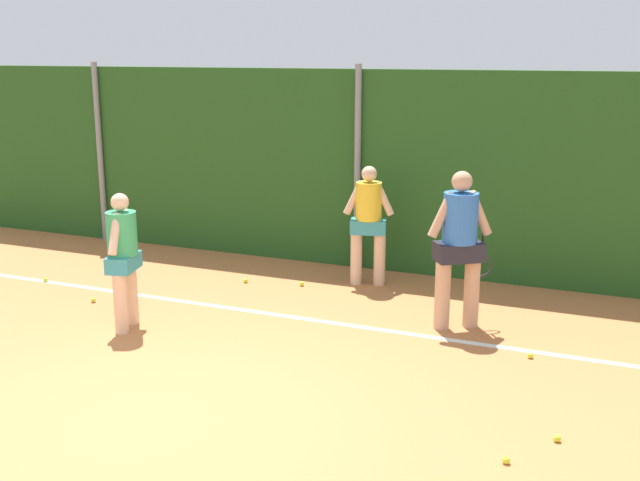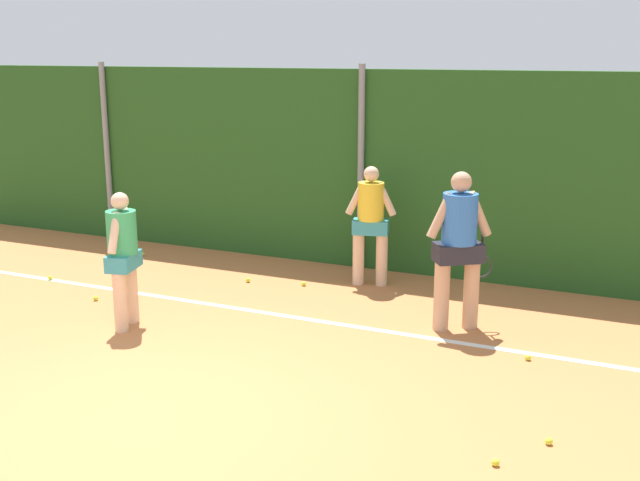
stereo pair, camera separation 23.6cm
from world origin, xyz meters
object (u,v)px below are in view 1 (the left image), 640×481
(tennis_ball_10, at_px, (506,460))
(player_foreground_near, at_px, (123,254))
(tennis_ball_6, at_px, (46,280))
(tennis_ball_7, at_px, (302,284))
(tennis_ball_0, at_px, (557,438))
(tennis_ball_1, at_px, (530,355))
(tennis_ball_3, at_px, (246,281))
(player_midcourt, at_px, (460,242))
(tennis_ball_9, at_px, (137,255))
(player_backcourt_far, at_px, (368,219))
(tennis_ball_5, at_px, (93,300))

(tennis_ball_10, bearing_deg, player_foreground_near, 163.43)
(tennis_ball_6, bearing_deg, tennis_ball_7, 19.85)
(player_foreground_near, bearing_deg, tennis_ball_0, -114.41)
(player_foreground_near, distance_m, tennis_ball_10, 5.10)
(player_foreground_near, xyz_separation_m, tennis_ball_1, (4.67, 0.92, -0.90))
(tennis_ball_1, distance_m, tennis_ball_3, 4.43)
(player_midcourt, height_order, tennis_ball_10, player_midcourt)
(tennis_ball_6, height_order, tennis_ball_9, same)
(tennis_ball_10, bearing_deg, tennis_ball_7, 132.88)
(tennis_ball_0, height_order, tennis_ball_1, same)
(tennis_ball_6, bearing_deg, player_backcourt_far, 21.70)
(tennis_ball_1, height_order, tennis_ball_10, same)
(tennis_ball_7, bearing_deg, tennis_ball_5, -142.21)
(tennis_ball_6, xyz_separation_m, tennis_ball_10, (7.08, -2.55, 0.00))
(tennis_ball_5, xyz_separation_m, tennis_ball_10, (5.83, -2.06, 0.00))
(player_foreground_near, distance_m, player_backcourt_far, 3.54)
(tennis_ball_7, relative_size, tennis_ball_10, 1.00)
(tennis_ball_1, bearing_deg, player_midcourt, 146.42)
(player_foreground_near, relative_size, player_backcourt_far, 0.97)
(tennis_ball_0, xyz_separation_m, tennis_ball_1, (-0.48, 1.82, 0.00))
(player_backcourt_far, xyz_separation_m, tennis_ball_3, (-1.66, -0.64, -0.93))
(tennis_ball_3, xyz_separation_m, tennis_ball_9, (-2.32, 0.58, 0.00))
(player_backcourt_far, xyz_separation_m, tennis_ball_1, (2.58, -1.93, -0.93))
(player_foreground_near, xyz_separation_m, tennis_ball_7, (1.26, 2.39, -0.90))
(tennis_ball_9, bearing_deg, player_midcourt, -12.42)
(tennis_ball_1, xyz_separation_m, tennis_ball_3, (-4.24, 1.30, 0.00))
(tennis_ball_6, distance_m, tennis_ball_10, 7.53)
(player_backcourt_far, bearing_deg, tennis_ball_9, -14.31)
(player_backcourt_far, relative_size, tennis_ball_7, 26.08)
(tennis_ball_0, bearing_deg, player_backcourt_far, 129.20)
(tennis_ball_7, distance_m, tennis_ball_9, 3.17)
(tennis_ball_7, bearing_deg, tennis_ball_3, -168.18)
(tennis_ball_6, distance_m, tennis_ball_9, 1.73)
(tennis_ball_0, height_order, tennis_ball_3, same)
(tennis_ball_3, height_order, tennis_ball_9, same)
(player_backcourt_far, bearing_deg, tennis_ball_5, 20.51)
(tennis_ball_9, xyz_separation_m, tennis_ball_10, (6.69, -4.23, 0.00))
(player_backcourt_far, bearing_deg, tennis_ball_0, 114.13)
(player_midcourt, height_order, tennis_ball_7, player_midcourt)
(tennis_ball_0, xyz_separation_m, tennis_ball_9, (-7.03, 3.69, 0.00))
(tennis_ball_7, height_order, tennis_ball_10, same)
(tennis_ball_5, distance_m, tennis_ball_6, 1.35)
(tennis_ball_9, height_order, tennis_ball_10, same)
(tennis_ball_10, bearing_deg, tennis_ball_0, 57.36)
(tennis_ball_10, bearing_deg, tennis_ball_5, 160.58)
(tennis_ball_0, bearing_deg, tennis_ball_1, 104.80)
(tennis_ball_10, bearing_deg, tennis_ball_9, 147.67)
(player_foreground_near, height_order, tennis_ball_6, player_foreground_near)
(tennis_ball_9, bearing_deg, tennis_ball_1, -15.99)
(tennis_ball_3, xyz_separation_m, tennis_ball_5, (-1.46, -1.60, 0.00))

